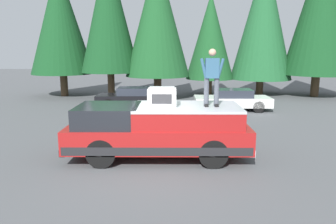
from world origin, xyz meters
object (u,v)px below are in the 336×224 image
object	(u,v)px
pickup_truck	(158,130)
parked_car_black	(133,97)
person_on_truck_bed	(212,76)
compressor_unit	(162,97)
parked_car_white	(232,100)

from	to	relation	value
pickup_truck	parked_car_black	size ratio (longest dim) A/B	1.35
person_on_truck_bed	parked_car_black	size ratio (longest dim) A/B	0.41
pickup_truck	compressor_unit	bearing A→B (deg)	-125.10
parked_car_white	compressor_unit	bearing A→B (deg)	155.53
pickup_truck	parked_car_black	distance (m)	9.02
parked_car_black	parked_car_white	bearing A→B (deg)	-98.96
pickup_truck	person_on_truck_bed	world-z (taller)	person_on_truck_bed
pickup_truck	parked_car_white	size ratio (longest dim) A/B	1.35
parked_car_black	compressor_unit	bearing A→B (deg)	-168.03
person_on_truck_bed	parked_car_white	size ratio (longest dim) A/B	0.41
person_on_truck_bed	parked_car_white	world-z (taller)	person_on_truck_bed
compressor_unit	parked_car_black	world-z (taller)	compressor_unit
parked_car_white	person_on_truck_bed	bearing A→B (deg)	164.83
compressor_unit	person_on_truck_bed	bearing A→B (deg)	-91.40
compressor_unit	person_on_truck_bed	xyz separation A→B (m)	(-0.04, -1.47, 0.62)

